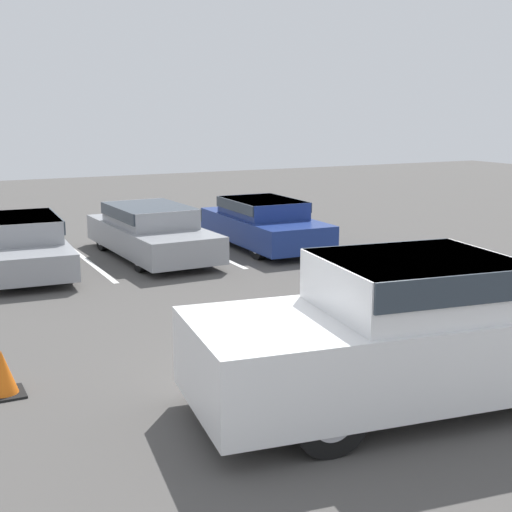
{
  "coord_description": "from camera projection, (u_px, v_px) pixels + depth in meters",
  "views": [
    {
      "loc": [
        -5.37,
        -7.14,
        3.55
      ],
      "look_at": [
        0.12,
        3.76,
        1.0
      ],
      "focal_mm": 50.0,
      "sensor_mm": 36.0,
      "label": 1
    }
  ],
  "objects": [
    {
      "name": "ground_plane",
      "position": [
        376.0,
        384.0,
        9.33
      ],
      "size": [
        60.0,
        60.0,
        0.0
      ],
      "primitive_type": "plane",
      "color": "#4C4947"
    },
    {
      "name": "parked_sedan_a",
      "position": [
        20.0,
        242.0,
        15.65
      ],
      "size": [
        2.05,
        4.6,
        1.22
      ],
      "rotation": [
        0.0,
        0.0,
        -1.63
      ],
      "color": "gray",
      "rests_on": "ground_plane"
    },
    {
      "name": "parked_sedan_b",
      "position": [
        151.0,
        230.0,
        17.15
      ],
      "size": [
        1.97,
        4.83,
        1.24
      ],
      "rotation": [
        0.0,
        0.0,
        -1.53
      ],
      "color": "gray",
      "rests_on": "ground_plane"
    },
    {
      "name": "traffic_cone",
      "position": [
        3.0,
        374.0,
        8.91
      ],
      "size": [
        0.5,
        0.5,
        0.59
      ],
      "color": "black",
      "rests_on": "ground_plane"
    },
    {
      "name": "stall_stripe_c",
      "position": [
        208.0,
        251.0,
        17.91
      ],
      "size": [
        0.12,
        4.44,
        0.01
      ],
      "primitive_type": "cube",
      "color": "white",
      "rests_on": "ground_plane"
    },
    {
      "name": "stall_stripe_d",
      "position": [
        309.0,
        242.0,
        19.22
      ],
      "size": [
        0.12,
        4.44,
        0.01
      ],
      "primitive_type": "cube",
      "color": "white",
      "rests_on": "ground_plane"
    },
    {
      "name": "parked_sedan_c",
      "position": [
        264.0,
        222.0,
        18.33
      ],
      "size": [
        1.87,
        4.43,
        1.24
      ],
      "rotation": [
        0.0,
        0.0,
        -1.59
      ],
      "color": "navy",
      "rests_on": "ground_plane"
    },
    {
      "name": "pickup_truck",
      "position": [
        436.0,
        329.0,
        8.64
      ],
      "size": [
        6.25,
        2.81,
        1.82
      ],
      "rotation": [
        0.0,
        0.0,
        -0.13
      ],
      "color": "white",
      "rests_on": "ground_plane"
    },
    {
      "name": "stall_stripe_b",
      "position": [
        90.0,
        263.0,
        16.6
      ],
      "size": [
        0.12,
        4.44,
        0.01
      ],
      "primitive_type": "cube",
      "color": "white",
      "rests_on": "ground_plane"
    }
  ]
}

